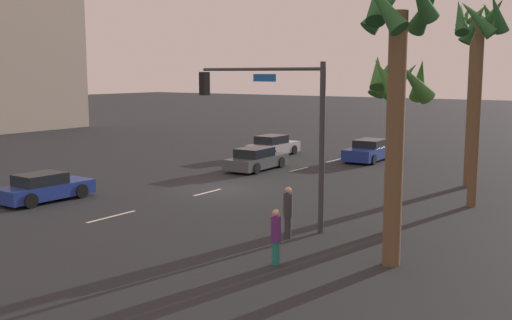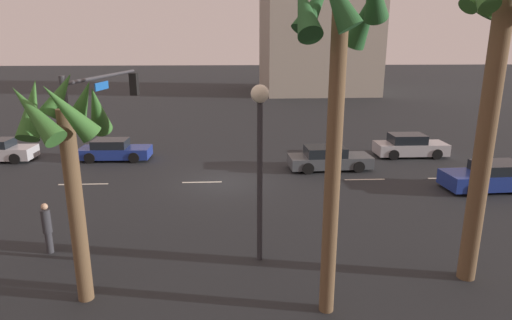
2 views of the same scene
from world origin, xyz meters
name	(u,v)px [view 2 (image 2 of 2)]	position (x,y,z in m)	size (l,w,h in m)	color
ground_plane	(224,182)	(0.00, 0.00, 0.00)	(220.00, 220.00, 0.00)	#232628
lane_stripe_1	(451,178)	(-12.06, 0.00, 0.01)	(2.53, 0.14, 0.01)	silver
lane_stripe_2	(365,179)	(-7.39, 0.00, 0.01)	(2.12, 0.14, 0.01)	silver
lane_stripe_3	(202,182)	(1.12, 0.00, 0.01)	(2.02, 0.14, 0.01)	silver
lane_stripe_4	(83,184)	(7.13, 0.00, 0.01)	(2.49, 0.14, 0.01)	silver
car_0	(492,177)	(-13.10, 1.87, 0.64)	(4.67, 2.13, 1.37)	navy
car_2	(114,150)	(6.75, -4.73, 0.59)	(4.25, 1.87, 1.26)	navy
car_3	(410,146)	(-11.58, -4.57, 0.65)	(4.37, 1.85, 1.42)	#B7B7BC
car_4	(329,159)	(-5.88, -2.03, 0.61)	(4.69, 2.05, 1.31)	#474C51
traffic_signal	(99,124)	(4.25, 5.80, 4.18)	(1.07, 6.31, 6.04)	#38383D
streetlamp	(260,140)	(-1.34, 8.28, 4.09)	(0.56, 0.56, 5.78)	#2D2D33
pedestrian_1	(47,227)	(5.83, 7.41, 0.96)	(0.44, 0.44, 1.80)	#333338
palm_tree_0	(336,60)	(-2.93, 11.17, 6.61)	(2.53, 2.53, 8.83)	brown
palm_tree_2	(66,135)	(3.72, 10.36, 4.74)	(2.43, 2.46, 6.36)	brown
palm_tree_3	(495,64)	(-7.60, 9.77, 6.44)	(2.35, 2.51, 9.19)	brown
building_0	(316,37)	(-12.27, -41.19, 7.54)	(14.61, 16.09, 15.09)	#9E9384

